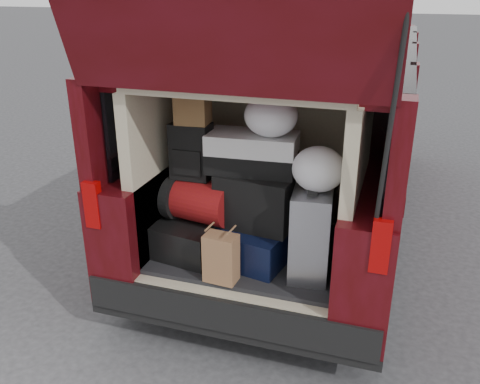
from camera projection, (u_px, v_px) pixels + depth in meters
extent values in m
plane|color=#323235|center=(242.00, 334.00, 3.56)|extent=(80.00, 80.00, 0.00)
cylinder|color=black|center=(159.00, 250.00, 4.02)|extent=(0.24, 0.64, 0.64)
cylinder|color=black|center=(371.00, 285.00, 3.56)|extent=(0.24, 0.64, 0.64)
cylinder|color=black|center=(267.00, 137.00, 6.92)|extent=(0.24, 0.64, 0.64)
cylinder|color=black|center=(392.00, 149.00, 6.46)|extent=(0.24, 0.64, 0.64)
cube|color=black|center=(303.00, 192.00, 5.28)|extent=(1.90, 4.85, 0.08)
cube|color=#420808|center=(231.00, 145.00, 5.34)|extent=(0.33, 4.85, 0.80)
cube|color=#420808|center=(385.00, 159.00, 4.89)|extent=(0.33, 4.85, 0.80)
cube|color=#420808|center=(310.00, 46.00, 4.72)|extent=(1.82, 4.46, 0.10)
cube|color=black|center=(218.00, 75.00, 4.99)|extent=(0.12, 4.25, 0.68)
cube|color=black|center=(405.00, 85.00, 4.49)|extent=(0.12, 4.25, 0.68)
cube|color=black|center=(228.00, 310.00, 3.15)|extent=(1.86, 0.16, 0.22)
cube|color=#990505|center=(93.00, 205.00, 3.12)|extent=(0.10, 0.06, 0.30)
cube|color=#990505|center=(381.00, 246.00, 2.64)|extent=(0.10, 0.06, 0.30)
cube|color=black|center=(254.00, 251.00, 3.60)|extent=(1.24, 1.05, 0.06)
cube|color=beige|center=(165.00, 161.00, 3.56)|extent=(0.08, 1.05, 1.15)
cube|color=beige|center=(356.00, 182.00, 3.18)|extent=(0.08, 1.05, 1.15)
cube|color=beige|center=(275.00, 147.00, 3.86)|extent=(1.34, 0.06, 1.15)
cube|color=beige|center=(256.00, 79.00, 3.14)|extent=(1.34, 1.05, 0.06)
cylinder|color=black|center=(390.00, 132.00, 2.34)|extent=(0.02, 0.90, 0.76)
cube|color=black|center=(254.00, 280.00, 3.70)|extent=(1.24, 1.05, 0.55)
cube|color=black|center=(196.00, 233.00, 3.54)|extent=(0.50, 0.63, 0.23)
cube|color=black|center=(257.00, 241.00, 3.43)|extent=(0.54, 0.62, 0.24)
cube|color=white|center=(311.00, 233.00, 3.17)|extent=(0.28, 0.41, 0.57)
cube|color=#996845|center=(221.00, 258.00, 3.14)|extent=(0.21, 0.15, 0.31)
cube|color=maroon|center=(200.00, 201.00, 3.41)|extent=(0.48, 0.36, 0.29)
cube|color=black|center=(256.00, 200.00, 3.32)|extent=(0.53, 0.35, 0.36)
cube|color=black|center=(191.00, 151.00, 3.34)|extent=(0.26, 0.16, 0.37)
cube|color=silver|center=(252.00, 153.00, 3.27)|extent=(0.59, 0.33, 0.26)
cube|color=brown|center=(193.00, 109.00, 3.23)|extent=(0.22, 0.19, 0.19)
ellipsoid|color=white|center=(271.00, 115.00, 3.10)|extent=(0.38, 0.36, 0.27)
ellipsoid|color=white|center=(318.00, 169.00, 3.01)|extent=(0.33, 0.31, 0.27)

